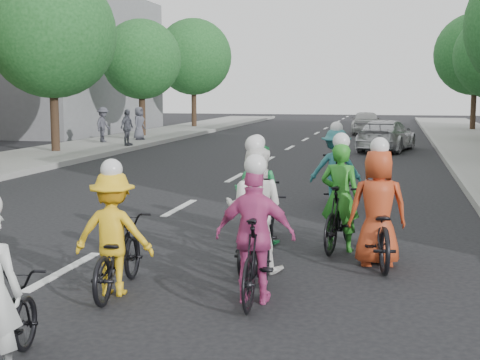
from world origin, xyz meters
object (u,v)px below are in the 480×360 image
(cyclist_2, at_px, (115,245))
(spectator_0, at_px, (103,124))
(cyclist_5, at_px, (340,209))
(spectator_1, at_px, (127,127))
(cyclist_3, at_px, (256,247))
(follow_car_trail, at_px, (366,122))
(cyclist_6, at_px, (255,222))
(spectator_2, at_px, (139,123))
(cyclist_4, at_px, (378,220))
(cyclist_7, at_px, (336,174))
(cyclist_1, at_px, (257,202))
(follow_car_lead, at_px, (386,135))

(cyclist_2, bearing_deg, spectator_0, -70.58)
(cyclist_2, xyz_separation_m, cyclist_5, (2.45, 2.84, 0.03))
(cyclist_2, relative_size, spectator_1, 1.17)
(cyclist_5, bearing_deg, cyclist_2, 60.12)
(cyclist_3, relative_size, follow_car_trail, 0.44)
(cyclist_3, distance_m, spectator_1, 20.74)
(follow_car_trail, xyz_separation_m, spectator_0, (-11.03, -10.21, 0.26))
(cyclist_6, xyz_separation_m, spectator_2, (-9.72, 20.37, 0.26))
(cyclist_4, relative_size, spectator_2, 1.31)
(cyclist_3, relative_size, cyclist_5, 0.96)
(cyclist_7, relative_size, spectator_0, 1.26)
(cyclist_4, distance_m, follow_car_trail, 28.42)
(cyclist_4, relative_size, spectator_1, 1.33)
(cyclist_6, distance_m, cyclist_7, 5.23)
(cyclist_1, height_order, spectator_1, cyclist_1)
(cyclist_5, height_order, cyclist_7, cyclist_5)
(cyclist_5, xyz_separation_m, follow_car_lead, (0.46, 17.34, -0.00))
(cyclist_1, xyz_separation_m, cyclist_6, (0.29, -1.57, -0.01))
(cyclist_3, relative_size, spectator_2, 1.13)
(cyclist_5, height_order, spectator_0, cyclist_5)
(cyclist_4, bearing_deg, spectator_1, -66.51)
(cyclist_7, distance_m, spectator_2, 18.38)
(cyclist_3, relative_size, spectator_1, 1.15)
(cyclist_5, height_order, follow_car_trail, cyclist_5)
(follow_car_lead, bearing_deg, spectator_0, 11.54)
(cyclist_1, bearing_deg, follow_car_trail, -83.34)
(follow_car_lead, xyz_separation_m, spectator_0, (-12.29, 0.08, 0.30))
(cyclist_6, bearing_deg, cyclist_7, -94.36)
(cyclist_1, height_order, follow_car_trail, cyclist_1)
(cyclist_5, bearing_deg, spectator_1, -46.71)
(cyclist_2, relative_size, cyclist_5, 0.97)
(cyclist_7, bearing_deg, cyclist_2, 65.09)
(cyclist_6, height_order, cyclist_7, cyclist_6)
(spectator_0, height_order, spectator_1, spectator_0)
(cyclist_2, bearing_deg, spectator_2, -74.58)
(cyclist_5, distance_m, cyclist_7, 3.80)
(cyclist_2, distance_m, spectator_2, 23.34)
(cyclist_2, xyz_separation_m, cyclist_7, (2.06, 6.62, 0.10))
(follow_car_lead, bearing_deg, spectator_2, 3.71)
(spectator_2, bearing_deg, cyclist_2, -151.40)
(cyclist_1, xyz_separation_m, cyclist_7, (0.93, 3.61, 0.04))
(cyclist_2, height_order, cyclist_6, cyclist_6)
(cyclist_1, distance_m, cyclist_6, 1.60)
(follow_car_lead, distance_m, spectator_2, 11.33)
(cyclist_6, bearing_deg, cyclist_5, -123.51)
(spectator_0, height_order, spectator_2, spectator_0)
(cyclist_2, distance_m, cyclist_7, 6.93)
(cyclist_4, height_order, follow_car_trail, cyclist_4)
(cyclist_3, relative_size, cyclist_4, 0.86)
(cyclist_4, height_order, spectator_0, cyclist_4)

